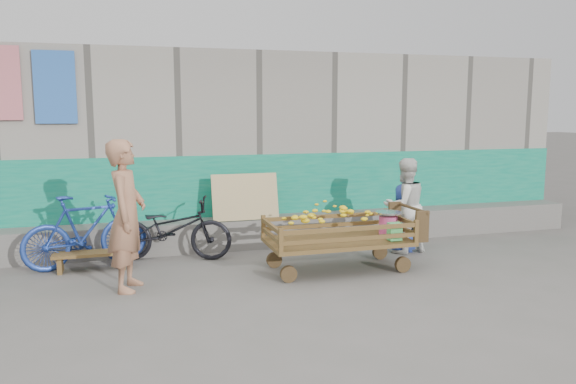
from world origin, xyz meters
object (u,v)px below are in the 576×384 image
object	(u,v)px
vendor_man	(127,215)
child	(403,218)
bicycle_dark	(171,229)
bicycle_blue	(86,231)
woman	(405,206)
bench	(92,257)
banana_cart	(336,226)

from	to	relation	value
vendor_man	child	distance (m)	3.99
vendor_man	bicycle_dark	world-z (taller)	vendor_man
child	bicycle_blue	bearing A→B (deg)	2.01
woman	child	bearing A→B (deg)	-96.91
child	bicycle_blue	size ratio (longest dim) A/B	0.62
bench	woman	distance (m)	4.42
bench	bicycle_dark	bearing A→B (deg)	12.11
vendor_man	child	size ratio (longest dim) A/B	1.73
banana_cart	child	xyz separation A→B (m)	(1.31, 0.63, -0.08)
bicycle_dark	vendor_man	bearing A→B (deg)	168.77
banana_cart	bicycle_blue	bearing A→B (deg)	160.98
bicycle_blue	woman	bearing A→B (deg)	-111.83
banana_cart	child	size ratio (longest dim) A/B	1.99
bench	child	distance (m)	4.40
bench	woman	world-z (taller)	woman
vendor_man	bicycle_dark	xyz separation A→B (m)	(0.59, 1.19, -0.44)
woman	banana_cart	bearing A→B (deg)	17.70
child	bicycle_blue	world-z (taller)	child
woman	child	distance (m)	0.19
banana_cart	bicycle_dark	bearing A→B (deg)	150.87
banana_cart	bench	xyz separation A→B (m)	(-3.07, 0.90, -0.41)
child	bicycle_dark	world-z (taller)	child
vendor_man	woman	world-z (taller)	vendor_man
bench	bicycle_blue	size ratio (longest dim) A/B	0.60
banana_cart	bicycle_dark	world-z (taller)	bicycle_dark
bench	banana_cart	bearing A→B (deg)	-16.35
bicycle_dark	bicycle_blue	world-z (taller)	bicycle_blue
bench	child	bearing A→B (deg)	-3.53
child	bicycle_blue	xyz separation A→B (m)	(-4.45, 0.45, -0.02)
banana_cart	child	bearing A→B (deg)	25.64
child	bicycle_dark	xyz separation A→B (m)	(-3.33, 0.50, -0.07)
banana_cart	vendor_man	size ratio (longest dim) A/B	1.15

